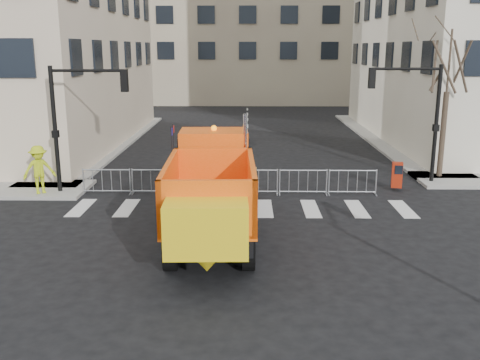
{
  "coord_description": "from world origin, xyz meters",
  "views": [
    {
      "loc": [
        0.02,
        -14.49,
        6.1
      ],
      "look_at": [
        -0.22,
        2.5,
        1.89
      ],
      "focal_mm": 40.0,
      "sensor_mm": 36.0,
      "label": 1
    }
  ],
  "objects_px": {
    "plow_truck": "(212,188)",
    "newspaper_box": "(397,175)",
    "cop_c": "(211,177)",
    "cop_a": "(229,175)",
    "worker": "(39,170)",
    "cop_b": "(210,178)"
  },
  "relations": [
    {
      "from": "plow_truck",
      "to": "newspaper_box",
      "type": "distance_m",
      "value": 9.97
    },
    {
      "from": "cop_a",
      "to": "worker",
      "type": "height_order",
      "value": "worker"
    },
    {
      "from": "cop_c",
      "to": "worker",
      "type": "bearing_deg",
      "value": -63.77
    },
    {
      "from": "plow_truck",
      "to": "cop_c",
      "type": "xyz_separation_m",
      "value": [
        -0.33,
        4.4,
        -0.72
      ]
    },
    {
      "from": "cop_c",
      "to": "cop_b",
      "type": "bearing_deg",
      "value": -131.09
    },
    {
      "from": "newspaper_box",
      "to": "cop_b",
      "type": "bearing_deg",
      "value": -155.63
    },
    {
      "from": "cop_a",
      "to": "cop_c",
      "type": "height_order",
      "value": "cop_c"
    },
    {
      "from": "cop_a",
      "to": "worker",
      "type": "relative_size",
      "value": 0.97
    },
    {
      "from": "cop_b",
      "to": "worker",
      "type": "relative_size",
      "value": 0.95
    },
    {
      "from": "plow_truck",
      "to": "cop_b",
      "type": "distance_m",
      "value": 4.67
    },
    {
      "from": "cop_a",
      "to": "newspaper_box",
      "type": "xyz_separation_m",
      "value": [
        7.31,
        1.3,
        -0.29
      ]
    },
    {
      "from": "cop_b",
      "to": "cop_c",
      "type": "relative_size",
      "value": 0.93
    },
    {
      "from": "plow_truck",
      "to": "worker",
      "type": "distance_m",
      "value": 9.14
    },
    {
      "from": "cop_c",
      "to": "cop_a",
      "type": "bearing_deg",
      "value": 161.69
    },
    {
      "from": "cop_b",
      "to": "worker",
      "type": "bearing_deg",
      "value": -1.3
    },
    {
      "from": "worker",
      "to": "newspaper_box",
      "type": "distance_m",
      "value": 15.3
    },
    {
      "from": "plow_truck",
      "to": "worker",
      "type": "bearing_deg",
      "value": 54.51
    },
    {
      "from": "newspaper_box",
      "to": "cop_c",
      "type": "bearing_deg",
      "value": -154.25
    },
    {
      "from": "cop_a",
      "to": "worker",
      "type": "xyz_separation_m",
      "value": [
        -7.93,
        0.11,
        0.18
      ]
    },
    {
      "from": "plow_truck",
      "to": "cop_c",
      "type": "bearing_deg",
      "value": 2.74
    },
    {
      "from": "cop_a",
      "to": "newspaper_box",
      "type": "height_order",
      "value": "cop_a"
    },
    {
      "from": "cop_a",
      "to": "cop_b",
      "type": "xyz_separation_m",
      "value": [
        -0.75,
        -0.39,
        -0.02
      ]
    }
  ]
}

